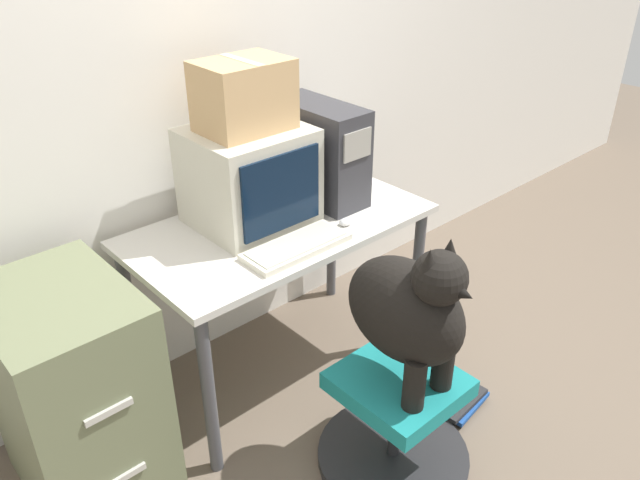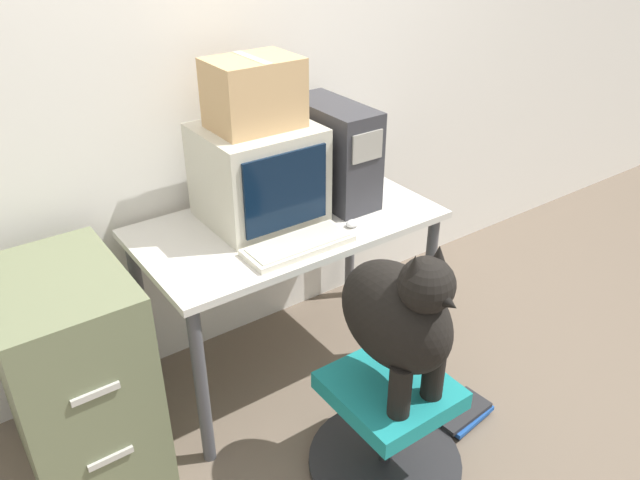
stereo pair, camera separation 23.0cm
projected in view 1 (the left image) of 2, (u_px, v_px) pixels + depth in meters
The scene contains 12 objects.
ground_plane at pixel (333, 403), 2.73m from camera, with size 12.00×12.00×0.00m, color #6B5B4C.
wall_back at pixel (213, 73), 2.57m from camera, with size 8.00×0.05×2.60m.
desk at pixel (280, 243), 2.62m from camera, with size 1.25×0.68×0.76m.
crt_monitor at pixel (249, 177), 2.49m from camera, with size 0.45×0.42×0.40m.
pc_tower at pixel (319, 152), 2.69m from camera, with size 0.20×0.46×0.43m.
keyboard at pixel (297, 246), 2.38m from camera, with size 0.43×0.17×0.03m.
computer_mouse at pixel (346, 222), 2.55m from camera, with size 0.06×0.04×0.03m.
office_chair at pixel (395, 424), 2.37m from camera, with size 0.59×0.59×0.42m.
dog at pixel (410, 309), 2.09m from camera, with size 0.28×0.49×0.60m.
filing_cabinet at pixel (77, 395), 2.18m from camera, with size 0.45×0.61×0.84m.
cardboard_box at pixel (244, 95), 2.33m from camera, with size 0.34×0.25×0.27m.
book_stack_floor at pixel (458, 402), 2.69m from camera, with size 0.28×0.20×0.06m.
Camera 1 is at (-1.40, -1.47, 1.96)m, focal length 35.00 mm.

